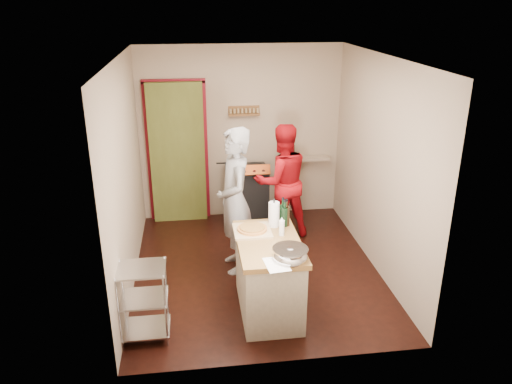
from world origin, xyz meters
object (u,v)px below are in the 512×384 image
at_px(person_stripe, 235,201).
at_px(stove, 247,194).
at_px(island, 269,274).
at_px(wire_shelving, 143,299).
at_px(person_red, 282,181).

bearing_deg(person_stripe, stove, 161.49).
height_order(island, person_stripe, person_stripe).
xyz_separation_m(wire_shelving, person_red, (1.76, 2.12, 0.38)).
bearing_deg(person_red, person_stripe, 39.77).
relative_size(wire_shelving, person_stripe, 0.44).
relative_size(stove, person_red, 0.62).
xyz_separation_m(stove, island, (-0.03, -2.32, 0.00)).
distance_m(wire_shelving, person_red, 2.79).
height_order(island, person_red, person_red).
distance_m(stove, person_red, 0.76).
distance_m(wire_shelving, person_stripe, 1.70).
height_order(stove, island, island).
bearing_deg(wire_shelving, person_stripe, 50.97).
bearing_deg(island, stove, 89.26).
bearing_deg(person_red, island, 66.12).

